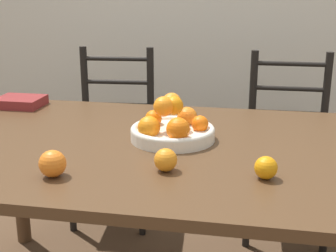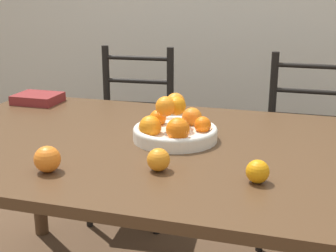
{
  "view_description": "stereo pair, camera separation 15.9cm",
  "coord_description": "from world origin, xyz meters",
  "px_view_note": "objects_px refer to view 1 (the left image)",
  "views": [
    {
      "loc": [
        0.34,
        -1.53,
        1.28
      ],
      "look_at": [
        0.06,
        -0.04,
        0.82
      ],
      "focal_mm": 50.0,
      "sensor_mm": 36.0,
      "label": 1
    },
    {
      "loc": [
        0.5,
        -1.5,
        1.28
      ],
      "look_at": [
        0.06,
        -0.04,
        0.82
      ],
      "focal_mm": 50.0,
      "sensor_mm": 36.0,
      "label": 2
    }
  ],
  "objects_px": {
    "orange_loose_2": "(53,164)",
    "book_stack": "(20,102)",
    "orange_loose_1": "(266,168)",
    "chair_left": "(114,136)",
    "chair_right": "(287,146)",
    "orange_loose_0": "(166,160)",
    "fruit_bowl": "(172,127)"
  },
  "relations": [
    {
      "from": "orange_loose_2",
      "to": "book_stack",
      "type": "relative_size",
      "value": 0.39
    },
    {
      "from": "orange_loose_1",
      "to": "orange_loose_2",
      "type": "relative_size",
      "value": 0.84
    },
    {
      "from": "chair_left",
      "to": "chair_right",
      "type": "distance_m",
      "value": 0.94
    },
    {
      "from": "orange_loose_0",
      "to": "orange_loose_1",
      "type": "xyz_separation_m",
      "value": [
        0.3,
        -0.0,
        -0.0
      ]
    },
    {
      "from": "orange_loose_1",
      "to": "chair_left",
      "type": "distance_m",
      "value": 1.38
    },
    {
      "from": "orange_loose_0",
      "to": "chair_left",
      "type": "relative_size",
      "value": 0.07
    },
    {
      "from": "orange_loose_2",
      "to": "chair_right",
      "type": "height_order",
      "value": "chair_right"
    },
    {
      "from": "orange_loose_1",
      "to": "chair_right",
      "type": "xyz_separation_m",
      "value": [
        0.14,
        1.09,
        -0.3
      ]
    },
    {
      "from": "fruit_bowl",
      "to": "orange_loose_0",
      "type": "xyz_separation_m",
      "value": [
        0.03,
        -0.29,
        -0.01
      ]
    },
    {
      "from": "orange_loose_2",
      "to": "chair_left",
      "type": "relative_size",
      "value": 0.08
    },
    {
      "from": "orange_loose_0",
      "to": "chair_right",
      "type": "relative_size",
      "value": 0.07
    },
    {
      "from": "fruit_bowl",
      "to": "orange_loose_1",
      "type": "relative_size",
      "value": 4.52
    },
    {
      "from": "chair_left",
      "to": "chair_right",
      "type": "relative_size",
      "value": 1.0
    },
    {
      "from": "chair_right",
      "to": "book_stack",
      "type": "distance_m",
      "value": 1.35
    },
    {
      "from": "orange_loose_0",
      "to": "chair_right",
      "type": "xyz_separation_m",
      "value": [
        0.44,
        1.09,
        -0.3
      ]
    },
    {
      "from": "orange_loose_1",
      "to": "chair_left",
      "type": "height_order",
      "value": "chair_left"
    },
    {
      "from": "orange_loose_0",
      "to": "chair_left",
      "type": "height_order",
      "value": "chair_left"
    },
    {
      "from": "orange_loose_2",
      "to": "orange_loose_1",
      "type": "bearing_deg",
      "value": 9.12
    },
    {
      "from": "orange_loose_2",
      "to": "book_stack",
      "type": "height_order",
      "value": "orange_loose_2"
    },
    {
      "from": "fruit_bowl",
      "to": "orange_loose_1",
      "type": "height_order",
      "value": "fruit_bowl"
    },
    {
      "from": "orange_loose_1",
      "to": "chair_right",
      "type": "relative_size",
      "value": 0.07
    },
    {
      "from": "fruit_bowl",
      "to": "orange_loose_1",
      "type": "xyz_separation_m",
      "value": [
        0.33,
        -0.3,
        -0.01
      ]
    },
    {
      "from": "chair_left",
      "to": "orange_loose_1",
      "type": "bearing_deg",
      "value": -58.34
    },
    {
      "from": "orange_loose_1",
      "to": "orange_loose_2",
      "type": "bearing_deg",
      "value": -170.88
    },
    {
      "from": "orange_loose_1",
      "to": "chair_left",
      "type": "relative_size",
      "value": 0.07
    },
    {
      "from": "orange_loose_0",
      "to": "orange_loose_1",
      "type": "height_order",
      "value": "orange_loose_0"
    },
    {
      "from": "orange_loose_0",
      "to": "chair_right",
      "type": "distance_m",
      "value": 1.21
    },
    {
      "from": "book_stack",
      "to": "fruit_bowl",
      "type": "bearing_deg",
      "value": -24.25
    },
    {
      "from": "chair_left",
      "to": "book_stack",
      "type": "xyz_separation_m",
      "value": [
        -0.3,
        -0.44,
        0.29
      ]
    },
    {
      "from": "chair_left",
      "to": "chair_right",
      "type": "xyz_separation_m",
      "value": [
        0.94,
        0.0,
        0.0
      ]
    },
    {
      "from": "chair_right",
      "to": "book_stack",
      "type": "relative_size",
      "value": 4.64
    },
    {
      "from": "orange_loose_0",
      "to": "book_stack",
      "type": "xyz_separation_m",
      "value": [
        -0.81,
        0.64,
        -0.01
      ]
    }
  ]
}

